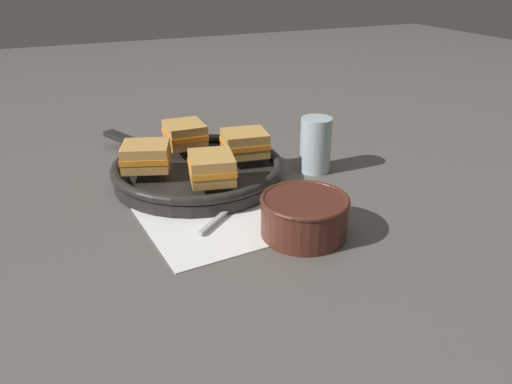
# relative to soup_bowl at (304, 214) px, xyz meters

# --- Properties ---
(ground_plane) EXTENTS (4.00, 4.00, 0.00)m
(ground_plane) POSITION_rel_soup_bowl_xyz_m (-0.04, 0.08, -0.04)
(ground_plane) COLOR #56514C
(napkin) EXTENTS (0.28, 0.25, 0.00)m
(napkin) POSITION_rel_soup_bowl_xyz_m (-0.09, 0.10, -0.03)
(napkin) COLOR white
(napkin) RESTS_ON ground_plane
(soup_bowl) EXTENTS (0.14, 0.14, 0.06)m
(soup_bowl) POSITION_rel_soup_bowl_xyz_m (0.00, 0.00, 0.00)
(soup_bowl) COLOR #4C2319
(soup_bowl) RESTS_ON ground_plane
(spoon) EXTENTS (0.15, 0.13, 0.01)m
(spoon) POSITION_rel_soup_bowl_xyz_m (-0.06, 0.13, -0.03)
(spoon) COLOR #B7B7BC
(spoon) RESTS_ON napkin
(skillet) EXTENTS (0.33, 0.44, 0.04)m
(skillet) POSITION_rel_soup_bowl_xyz_m (-0.09, 0.27, -0.02)
(skillet) COLOR black
(skillet) RESTS_ON ground_plane
(sandwich_near_left) EXTENTS (0.09, 0.10, 0.05)m
(sandwich_near_left) POSITION_rel_soup_bowl_xyz_m (-0.09, 0.17, 0.03)
(sandwich_near_left) COLOR #C18E47
(sandwich_near_left) RESTS_ON skillet
(sandwich_near_right) EXTENTS (0.10, 0.09, 0.05)m
(sandwich_near_right) POSITION_rel_soup_bowl_xyz_m (0.01, 0.26, 0.03)
(sandwich_near_right) COLOR #C18E47
(sandwich_near_right) RESTS_ON skillet
(sandwich_far_left) EXTENTS (0.08, 0.09, 0.05)m
(sandwich_far_left) POSITION_rel_soup_bowl_xyz_m (-0.08, 0.36, 0.03)
(sandwich_far_left) COLOR #C18E47
(sandwich_far_left) RESTS_ON skillet
(sandwich_far_right) EXTENTS (0.11, 0.10, 0.05)m
(sandwich_far_right) POSITION_rel_soup_bowl_xyz_m (-0.18, 0.27, 0.03)
(sandwich_far_right) COLOR #C18E47
(sandwich_far_right) RESTS_ON skillet
(drinking_glass) EXTENTS (0.06, 0.06, 0.11)m
(drinking_glass) POSITION_rel_soup_bowl_xyz_m (0.14, 0.22, 0.02)
(drinking_glass) COLOR silver
(drinking_glass) RESTS_ON ground_plane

